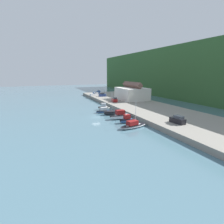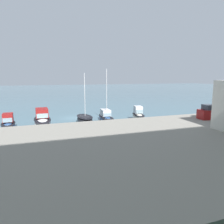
# 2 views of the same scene
# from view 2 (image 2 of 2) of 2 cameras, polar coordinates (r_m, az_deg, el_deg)

# --- Properties ---
(ground_plane) EXTENTS (320.00, 320.00, 0.00)m
(ground_plane) POSITION_cam_2_polar(r_m,az_deg,el_deg) (41.45, -10.07, -1.56)
(ground_plane) COLOR slate
(quay_promenade) EXTENTS (120.27, 23.09, 1.42)m
(quay_promenade) POSITION_cam_2_polar(r_m,az_deg,el_deg) (20.60, 0.31, -10.60)
(quay_promenade) COLOR gray
(quay_promenade) RESTS_ON ground_plane
(moored_boat_0) EXTENTS (2.65, 5.13, 2.63)m
(moored_boat_0) POSITION_cam_2_polar(r_m,az_deg,el_deg) (38.05, 6.87, -0.98)
(moored_boat_0) COLOR white
(moored_boat_0) RESTS_ON ground_plane
(moored_boat_1) EXTENTS (2.36, 7.03, 8.94)m
(moored_boat_1) POSITION_cam_2_polar(r_m,az_deg,el_deg) (37.77, -1.61, -1.34)
(moored_boat_1) COLOR #33568E
(moored_boat_1) RESTS_ON ground_plane
(moored_boat_2) EXTENTS (2.45, 5.59, 8.24)m
(moored_boat_2) POSITION_cam_2_polar(r_m,az_deg,el_deg) (35.85, -7.14, -1.91)
(moored_boat_2) COLOR black
(moored_boat_2) RESTS_ON ground_plane
(moored_boat_3) EXTENTS (2.48, 8.03, 2.95)m
(moored_boat_3) POSITION_cam_2_polar(r_m,az_deg,el_deg) (34.29, -17.73, -2.27)
(moored_boat_3) COLOR white
(moored_boat_3) RESTS_ON ground_plane
(moored_boat_4) EXTENTS (2.05, 5.38, 2.48)m
(moored_boat_4) POSITION_cam_2_polar(r_m,az_deg,el_deg) (34.62, -25.46, -2.97)
(moored_boat_4) COLOR #33568E
(moored_boat_4) RESTS_ON ground_plane
(parked_car_0) EXTENTS (4.38, 2.28, 2.16)m
(parked_car_0) POSITION_cam_2_polar(r_m,az_deg,el_deg) (35.89, 24.69, -0.16)
(parked_car_0) COLOR maroon
(parked_car_0) RESTS_ON quay_promenade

